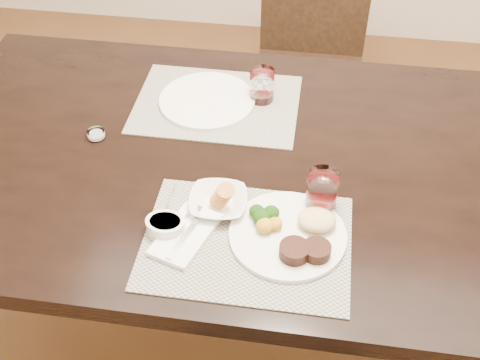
# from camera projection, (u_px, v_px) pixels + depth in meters

# --- Properties ---
(ground_plane) EXTENTS (4.50, 4.50, 0.00)m
(ground_plane) POSITION_uv_depth(u_px,v_px,m) (281.00, 326.00, 2.05)
(ground_plane) COLOR #452816
(ground_plane) RESTS_ON ground
(dining_table) EXTENTS (2.00, 1.00, 0.75)m
(dining_table) POSITION_uv_depth(u_px,v_px,m) (293.00, 185.00, 1.59)
(dining_table) COLOR black
(dining_table) RESTS_ON ground
(chair_far) EXTENTS (0.42, 0.42, 0.90)m
(chair_far) POSITION_uv_depth(u_px,v_px,m) (310.00, 53.00, 2.37)
(chair_far) COLOR black
(chair_far) RESTS_ON ground
(placemat_near) EXTENTS (0.46, 0.34, 0.00)m
(placemat_near) POSITION_uv_depth(u_px,v_px,m) (247.00, 242.00, 1.34)
(placemat_near) COLOR gray
(placemat_near) RESTS_ON dining_table
(placemat_far) EXTENTS (0.46, 0.34, 0.00)m
(placemat_far) POSITION_uv_depth(u_px,v_px,m) (217.00, 104.00, 1.71)
(placemat_far) COLOR gray
(placemat_far) RESTS_ON dining_table
(dinner_plate) EXTENTS (0.26, 0.26, 0.05)m
(dinner_plate) POSITION_uv_depth(u_px,v_px,m) (293.00, 234.00, 1.33)
(dinner_plate) COLOR silver
(dinner_plate) RESTS_ON placemat_near
(napkin_fork) EXTENTS (0.15, 0.20, 0.02)m
(napkin_fork) POSITION_uv_depth(u_px,v_px,m) (186.00, 234.00, 1.34)
(napkin_fork) COLOR white
(napkin_fork) RESTS_ON placemat_near
(steak_knife) EXTENTS (0.03, 0.21, 0.01)m
(steak_knife) POSITION_uv_depth(u_px,v_px,m) (312.00, 245.00, 1.32)
(steak_knife) COLOR white
(steak_knife) RESTS_ON placemat_near
(cracker_bowl) EXTENTS (0.14, 0.14, 0.06)m
(cracker_bowl) POSITION_uv_depth(u_px,v_px,m) (218.00, 202.00, 1.40)
(cracker_bowl) COLOR silver
(cracker_bowl) RESTS_ON placemat_near
(sauce_ramekin) EXTENTS (0.09, 0.13, 0.07)m
(sauce_ramekin) POSITION_uv_depth(u_px,v_px,m) (166.00, 225.00, 1.34)
(sauce_ramekin) COLOR silver
(sauce_ramekin) RESTS_ON placemat_near
(wine_glass_near) EXTENTS (0.07, 0.07, 0.10)m
(wine_glass_near) POSITION_uv_depth(u_px,v_px,m) (322.00, 193.00, 1.38)
(wine_glass_near) COLOR white
(wine_glass_near) RESTS_ON placemat_near
(far_plate) EXTENTS (0.27, 0.27, 0.01)m
(far_plate) POSITION_uv_depth(u_px,v_px,m) (207.00, 100.00, 1.71)
(far_plate) COLOR silver
(far_plate) RESTS_ON placemat_far
(wine_glass_far) EXTENTS (0.07, 0.07, 0.10)m
(wine_glass_far) POSITION_uv_depth(u_px,v_px,m) (262.00, 87.00, 1.69)
(wine_glass_far) COLOR white
(wine_glass_far) RESTS_ON placemat_far
(salt_cellar) EXTENTS (0.05, 0.05, 0.02)m
(salt_cellar) POSITION_uv_depth(u_px,v_px,m) (96.00, 135.00, 1.60)
(salt_cellar) COLOR white
(salt_cellar) RESTS_ON dining_table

